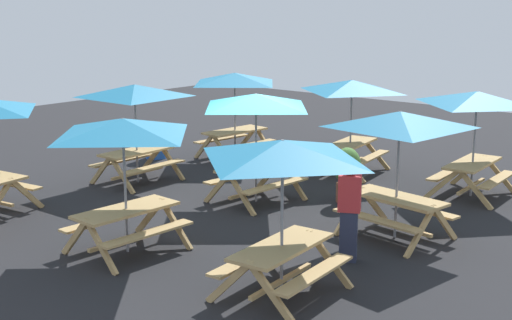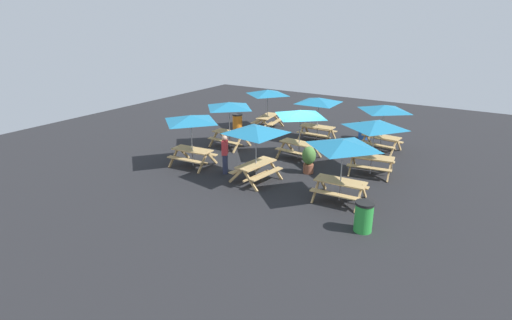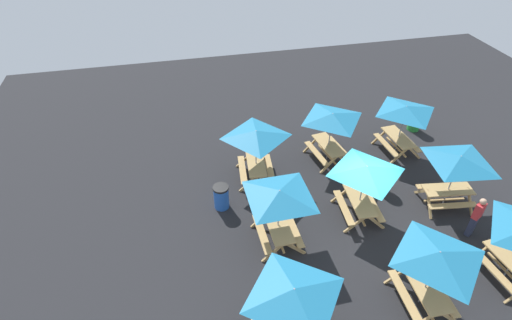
% 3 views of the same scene
% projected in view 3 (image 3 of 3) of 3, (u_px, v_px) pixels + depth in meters
% --- Properties ---
extents(ground_plane, '(31.47, 31.47, 0.00)m').
position_uv_depth(ground_plane, '(361.00, 219.00, 14.56)').
color(ground_plane, '#232326').
rests_on(ground_plane, ground).
extents(picnic_table_0, '(2.16, 2.16, 2.34)m').
position_uv_depth(picnic_table_0, '(366.00, 173.00, 13.54)').
color(picnic_table_0, tan).
rests_on(picnic_table_0, ground).
extents(picnic_table_1, '(2.21, 2.21, 2.34)m').
position_uv_depth(picnic_table_1, '(256.00, 137.00, 15.23)').
color(picnic_table_1, tan).
rests_on(picnic_table_1, ground).
extents(picnic_table_2, '(2.80, 2.80, 2.34)m').
position_uv_depth(picnic_table_2, '(459.00, 163.00, 13.98)').
color(picnic_table_2, tan).
rests_on(picnic_table_2, ground).
extents(picnic_table_3, '(2.10, 2.10, 2.34)m').
position_uv_depth(picnic_table_3, '(437.00, 259.00, 10.68)').
color(picnic_table_3, tan).
rests_on(picnic_table_3, ground).
extents(picnic_table_4, '(2.83, 2.83, 2.34)m').
position_uv_depth(picnic_table_4, '(279.00, 198.00, 12.58)').
color(picnic_table_4, tan).
rests_on(picnic_table_4, ground).
extents(picnic_table_5, '(2.27, 2.27, 2.34)m').
position_uv_depth(picnic_table_5, '(332.00, 120.00, 16.23)').
color(picnic_table_5, tan).
rests_on(picnic_table_5, ground).
extents(picnic_table_7, '(2.25, 2.25, 2.34)m').
position_uv_depth(picnic_table_7, '(294.00, 296.00, 9.79)').
color(picnic_table_7, tan).
rests_on(picnic_table_7, ground).
extents(picnic_table_8, '(2.12, 2.12, 2.34)m').
position_uv_depth(picnic_table_8, '(405.00, 113.00, 16.68)').
color(picnic_table_8, tan).
rests_on(picnic_table_8, ground).
extents(trash_bin_blue, '(0.59, 0.59, 0.98)m').
position_uv_depth(trash_bin_blue, '(221.00, 197.00, 14.79)').
color(trash_bin_blue, blue).
rests_on(trash_bin_blue, ground).
extents(trash_bin_green, '(0.59, 0.59, 0.98)m').
position_uv_depth(trash_bin_green, '(415.00, 121.00, 18.99)').
color(trash_bin_green, green).
rests_on(trash_bin_green, ground).
extents(potted_plant_0, '(0.58, 0.58, 1.17)m').
position_uv_depth(potted_plant_0, '(382.00, 175.00, 15.54)').
color(potted_plant_0, '#935138').
rests_on(potted_plant_0, ground).
extents(person_standing, '(0.36, 0.42, 1.67)m').
position_uv_depth(person_standing, '(476.00, 216.00, 13.46)').
color(person_standing, '#2D334C').
rests_on(person_standing, ground).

